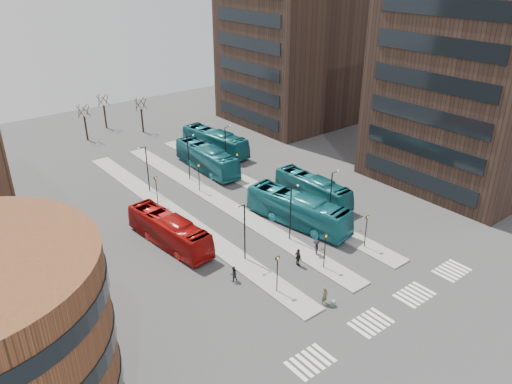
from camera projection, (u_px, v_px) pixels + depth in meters
ground at (419, 344)px, 39.05m from camera, size 160.00×160.00×0.00m
island_left at (178, 216)px, 57.85m from camera, size 2.50×45.00×0.15m
island_mid at (220, 201)px, 61.23m from camera, size 2.50×45.00×0.15m
island_right at (258, 188)px, 64.62m from camera, size 2.50×45.00×0.15m
suitcase at (333, 303)px, 43.18m from camera, size 0.49×0.44×0.50m
red_bus at (169, 230)px, 51.77m from camera, size 3.87×11.85×3.24m
teal_bus_a at (298, 210)px, 55.57m from camera, size 5.13×13.23×3.59m
teal_bus_b at (207, 158)px, 69.61m from camera, size 3.34×12.70×3.51m
teal_bus_c at (313, 189)px, 61.12m from camera, size 2.80×11.19×3.11m
teal_bus_d at (215, 142)px, 75.80m from camera, size 4.32×12.70×3.47m
traveller at (325, 296)px, 43.15m from camera, size 0.68×0.49×1.74m
commuter_a at (233, 274)px, 46.25m from camera, size 0.76×0.59×1.53m
commuter_b at (298, 257)px, 48.46m from camera, size 0.64×1.15×1.85m
commuter_c at (316, 248)px, 50.07m from camera, size 1.25×1.34×1.81m
crosswalk_stripes at (392, 309)px, 42.84m from camera, size 22.35×2.40×0.01m
tower_near at (479, 66)px, 61.83m from camera, size 20.12×20.00×30.00m
tower_far at (294, 34)px, 85.73m from camera, size 20.12×20.00×30.00m
sign_poles at (253, 206)px, 55.08m from camera, size 12.45×22.12×3.65m
lamp_posts at (234, 179)px, 58.67m from camera, size 14.04×20.24×6.12m
bare_trees at (111, 118)px, 83.43m from camera, size 10.97×8.14×5.90m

